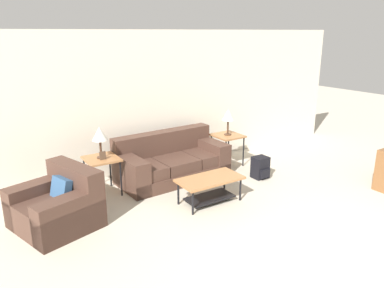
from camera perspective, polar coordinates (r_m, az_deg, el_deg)
name	(u,v)px	position (r m, az deg, el deg)	size (l,w,h in m)	color
wall_back	(162,101)	(7.15, -4.58, 6.54)	(8.90, 0.06, 2.60)	silver
couch	(171,163)	(6.76, -3.14, -2.87)	(2.01, 1.02, 0.82)	#4C3328
armchair	(58,206)	(5.47, -19.75, -8.90)	(1.20, 1.26, 0.80)	#4C3328
coffee_table	(210,184)	(5.81, 2.73, -6.17)	(1.01, 0.53, 0.41)	#A87042
side_table_left	(102,162)	(6.20, -13.61, -2.64)	(0.52, 0.55, 0.62)	#A87042
side_table_right	(228,138)	(7.39, 5.44, 0.92)	(0.52, 0.55, 0.62)	#A87042
table_lamp_left	(100,135)	(6.07, -13.90, 1.39)	(0.25, 0.25, 0.51)	#472D1E
table_lamp_right	(228,116)	(7.28, 5.53, 4.34)	(0.25, 0.25, 0.51)	#472D1E
backpack	(260,168)	(6.92, 10.38, -3.57)	(0.27, 0.31, 0.40)	black
picture_frame	(103,156)	(6.08, -13.45, -1.72)	(0.10, 0.04, 0.13)	#4C3828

